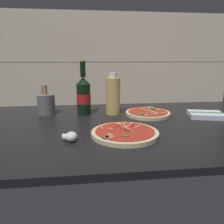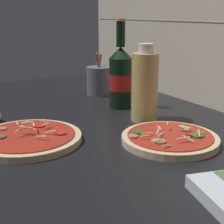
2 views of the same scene
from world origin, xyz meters
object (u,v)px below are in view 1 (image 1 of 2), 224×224
(oil_bottle, at_px, (113,95))
(mushroom_left, at_px, (71,137))
(pizza_far, at_px, (148,113))
(beer_bottle, at_px, (84,95))
(utensil_crock, at_px, (46,104))
(pizza_near, at_px, (125,133))
(dish_towel, at_px, (206,115))

(oil_bottle, height_order, mushroom_left, oil_bottle)
(pizza_far, xyz_separation_m, beer_bottle, (-0.34, 0.06, 0.09))
(mushroom_left, distance_m, utensil_crock, 0.46)
(pizza_far, xyz_separation_m, mushroom_left, (-0.38, -0.34, 0.01))
(oil_bottle, bearing_deg, pizza_near, -89.35)
(mushroom_left, bearing_deg, oil_bottle, 62.67)
(oil_bottle, relative_size, dish_towel, 1.14)
(oil_bottle, bearing_deg, mushroom_left, -117.33)
(oil_bottle, relative_size, mushroom_left, 4.13)
(pizza_near, height_order, utensil_crock, utensil_crock)
(pizza_far, bearing_deg, pizza_near, -120.61)
(beer_bottle, bearing_deg, dish_towel, -12.51)
(pizza_near, height_order, mushroom_left, pizza_near)
(mushroom_left, height_order, dish_towel, mushroom_left)
(beer_bottle, xyz_separation_m, mushroom_left, (-0.05, -0.40, -0.09))
(pizza_near, relative_size, beer_bottle, 0.92)
(pizza_far, height_order, dish_towel, pizza_far)
(pizza_far, distance_m, beer_bottle, 0.36)
(utensil_crock, bearing_deg, mushroom_left, -69.96)
(pizza_far, distance_m, mushroom_left, 0.51)
(pizza_far, relative_size, utensil_crock, 1.47)
(pizza_near, relative_size, pizza_far, 1.12)
(pizza_far, bearing_deg, beer_bottle, 169.40)
(mushroom_left, bearing_deg, dish_towel, 21.71)
(pizza_near, distance_m, mushroom_left, 0.21)
(pizza_near, height_order, beer_bottle, beer_bottle)
(oil_bottle, bearing_deg, beer_bottle, 175.14)
(dish_towel, bearing_deg, pizza_near, -154.12)
(beer_bottle, xyz_separation_m, oil_bottle, (0.16, -0.01, -0.00))
(mushroom_left, xyz_separation_m, utensil_crock, (-0.16, 0.43, 0.04))
(pizza_near, relative_size, oil_bottle, 1.19)
(oil_bottle, xyz_separation_m, mushroom_left, (-0.20, -0.39, -0.08))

